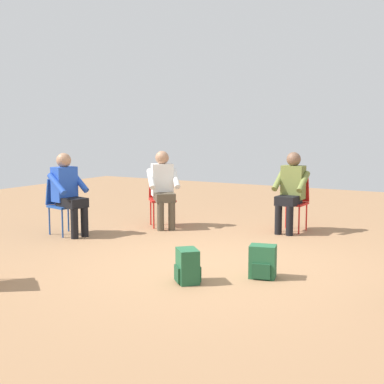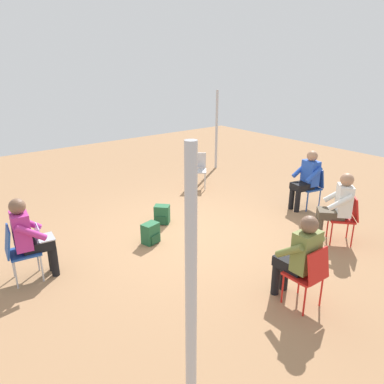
{
  "view_description": "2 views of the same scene",
  "coord_description": "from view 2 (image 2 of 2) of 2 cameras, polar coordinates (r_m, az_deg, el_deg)",
  "views": [
    {
      "loc": [
        5.49,
        2.89,
        1.64
      ],
      "look_at": [
        -0.05,
        -0.29,
        0.85
      ],
      "focal_mm": 50.0,
      "sensor_mm": 36.0,
      "label": 1
    },
    {
      "loc": [
        -4.79,
        3.77,
        3.0
      ],
      "look_at": [
        0.05,
        -0.04,
        0.8
      ],
      "focal_mm": 35.0,
      "sensor_mm": 36.0,
      "label": 2
    }
  ],
  "objects": [
    {
      "name": "person_with_laptop",
      "position": [
        5.72,
        -23.52,
        -5.91
      ],
      "size": [
        0.54,
        0.56,
        1.24
      ],
      "rotation": [
        0.0,
        0.0,
        3.01
      ],
      "color": "black",
      "rests_on": "ground"
    },
    {
      "name": "tent_pole_far",
      "position": [
        2.51,
        -0.14,
        -22.71
      ],
      "size": [
        0.07,
        0.07,
        2.62
      ],
      "primitive_type": "cylinder",
      "color": "#B2B2B7",
      "rests_on": "ground"
    },
    {
      "name": "backpack_near_laptop_user",
      "position": [
        6.5,
        -6.33,
        -6.42
      ],
      "size": [
        0.29,
        0.32,
        0.36
      ],
      "rotation": [
        0.0,
        0.0,
        4.96
      ],
      "color": "#235B38",
      "rests_on": "ground"
    },
    {
      "name": "chair_north",
      "position": [
        5.79,
        -24.92,
        -7.98
      ],
      "size": [
        0.45,
        0.48,
        0.85
      ],
      "rotation": [
        0.0,
        0.0,
        3.01
      ],
      "color": "#1E4799",
      "rests_on": "ground"
    },
    {
      "name": "chair_west",
      "position": [
        4.96,
        17.39,
        -11.72
      ],
      "size": [
        0.44,
        0.41,
        0.85
      ],
      "rotation": [
        0.0,
        0.0,
        -1.59
      ],
      "color": "red",
      "rests_on": "ground"
    },
    {
      "name": "backpack_by_empty_chair",
      "position": [
        7.23,
        -4.58,
        -3.57
      ],
      "size": [
        0.34,
        0.34,
        0.36
      ],
      "rotation": [
        0.0,
        0.0,
        3.91
      ],
      "color": "#235B38",
      "rests_on": "ground"
    },
    {
      "name": "chair_southwest",
      "position": [
        6.86,
        22.47,
        -3.33
      ],
      "size": [
        0.59,
        0.58,
        0.85
      ],
      "rotation": [
        0.0,
        0.0,
        -0.83
      ],
      "color": "red",
      "rests_on": "ground"
    },
    {
      "name": "person_in_olive",
      "position": [
        4.94,
        16.05,
        -9.03
      ],
      "size": [
        0.53,
        0.5,
        1.24
      ],
      "rotation": [
        0.0,
        0.0,
        -1.59
      ],
      "color": "black",
      "rests_on": "ground"
    },
    {
      "name": "ground_plane",
      "position": [
        6.79,
        0.01,
        -6.56
      ],
      "size": [
        16.69,
        16.69,
        0.0
      ],
      "primitive_type": "plane",
      "color": "#99704C"
    },
    {
      "name": "chair_southeast",
      "position": [
        9.14,
        0.93,
        3.74
      ],
      "size": [
        0.58,
        0.58,
        0.85
      ],
      "rotation": [
        0.0,
        0.0,
        0.89
      ],
      "color": "#B7B7BC",
      "rests_on": "ground"
    },
    {
      "name": "person_in_blue",
      "position": [
        8.09,
        17.06,
        2.2
      ],
      "size": [
        0.56,
        0.57,
        1.24
      ],
      "rotation": [
        0.0,
        0.0,
        -0.21
      ],
      "color": "black",
      "rests_on": "ground"
    },
    {
      "name": "person_in_white",
      "position": [
        6.76,
        21.31,
        -1.72
      ],
      "size": [
        0.63,
        0.63,
        1.24
      ],
      "rotation": [
        0.0,
        0.0,
        -0.83
      ],
      "color": "#4C4233",
      "rests_on": "ground"
    },
    {
      "name": "chair_south",
      "position": [
        8.26,
        17.78,
        1.03
      ],
      "size": [
        0.48,
        0.51,
        0.85
      ],
      "rotation": [
        0.0,
        0.0,
        -0.21
      ],
      "color": "#1E4799",
      "rests_on": "ground"
    },
    {
      "name": "tent_pole_near",
      "position": [
        10.69,
        3.76,
        9.4
      ],
      "size": [
        0.07,
        0.07,
        2.21
      ],
      "primitive_type": "cylinder",
      "color": "#B2B2B7",
      "rests_on": "ground"
    }
  ]
}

